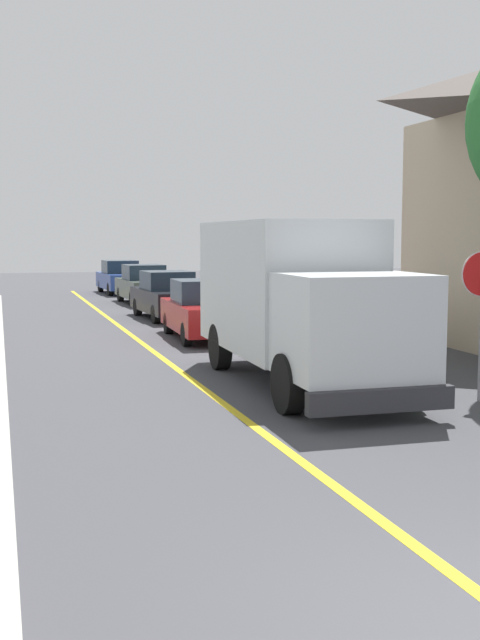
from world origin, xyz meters
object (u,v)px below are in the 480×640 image
(box_truck, at_px, (296,294))
(parked_car_far, at_px, (144,285))
(parked_car_mid, at_px, (168,296))
(parked_van_across, at_px, (352,317))
(parked_car_furthest, at_px, (120,278))
(parked_car_near, at_px, (204,311))

(box_truck, bearing_deg, parked_car_far, 88.80)
(box_truck, distance_m, parked_car_far, 19.32)
(parked_car_mid, bearing_deg, parked_car_far, 87.23)
(parked_car_mid, xyz_separation_m, parked_van_across, (3.20, -8.37, 0.00))
(box_truck, relative_size, parked_car_far, 1.62)
(parked_car_mid, bearing_deg, parked_car_furthest, 89.07)
(box_truck, relative_size, parked_van_across, 1.64)
(parked_car_mid, bearing_deg, parked_van_across, -69.09)
(parked_car_near, bearing_deg, parked_car_furthest, 88.92)
(parked_van_across, bearing_deg, box_truck, -126.42)
(parked_car_near, distance_m, parked_van_across, 4.28)
(parked_car_mid, xyz_separation_m, parked_car_furthest, (0.21, 12.73, 0.00))
(parked_car_mid, height_order, parked_car_far, same)
(box_truck, height_order, parked_car_far, box_truck)
(parked_car_far, relative_size, parked_van_across, 1.01)
(parked_car_mid, height_order, parked_van_across, same)
(parked_van_across, bearing_deg, parked_car_mid, 110.91)
(parked_car_near, xyz_separation_m, parked_car_furthest, (0.35, 18.43, 0.00))
(parked_car_furthest, xyz_separation_m, parked_van_across, (2.99, -21.10, 0.00))
(parked_van_across, bearing_deg, parked_car_near, 141.27)
(box_truck, height_order, parked_car_furthest, box_truck)
(parked_car_near, distance_m, parked_car_furthest, 18.43)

